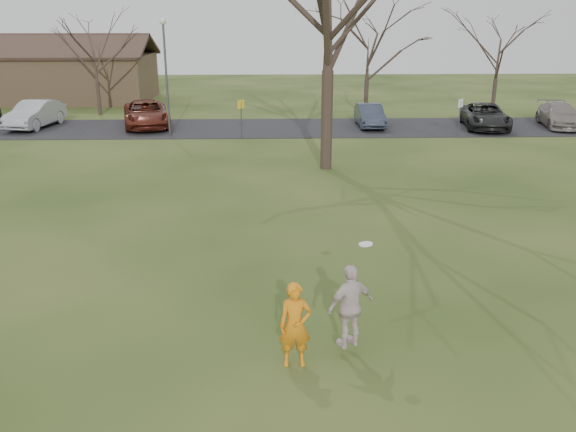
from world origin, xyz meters
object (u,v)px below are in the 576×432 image
object	(u,v)px
car_5	(370,115)
catching_play	(351,306)
player_defender	(295,325)
car_7	(559,115)
car_1	(35,114)
lamp_post	(166,63)
car_6	(485,116)
car_2	(146,114)
building	(21,76)

from	to	relation	value
car_5	catching_play	size ratio (longest dim) A/B	1.96
player_defender	car_7	world-z (taller)	player_defender
player_defender	car_7	distance (m)	30.39
car_1	car_7	world-z (taller)	car_1
car_5	catching_play	xyz separation A→B (m)	(-4.48, -25.29, 0.33)
catching_play	lamp_post	bearing A→B (deg)	107.38
car_1	car_6	size ratio (longest dim) A/B	0.92
player_defender	catching_play	size ratio (longest dim) A/B	0.81
car_7	car_6	bearing A→B (deg)	-165.94
car_5	car_6	world-z (taller)	car_6
car_2	building	xyz separation A→B (m)	(-12.14, 12.46, 1.12)
car_7	lamp_post	xyz separation A→B (m)	(-22.94, -2.25, 3.24)
car_6	car_7	bearing A→B (deg)	13.14
car_2	lamp_post	xyz separation A→B (m)	(1.86, -3.04, 3.16)
car_7	car_5	bearing A→B (deg)	-171.77
player_defender	building	distance (m)	43.38
player_defender	lamp_post	distance (m)	23.95
car_5	building	world-z (taller)	building
car_1	car_6	world-z (taller)	car_1
player_defender	catching_play	distance (m)	1.16
player_defender	car_5	distance (m)	26.23
player_defender	lamp_post	size ratio (longest dim) A/B	0.27
car_1	player_defender	bearing A→B (deg)	-51.94
lamp_post	car_2	bearing A→B (deg)	121.46
player_defender	building	world-z (taller)	building
player_defender	car_1	world-z (taller)	player_defender
player_defender	car_2	size ratio (longest dim) A/B	0.30
car_2	building	size ratio (longest dim) A/B	0.27
car_7	lamp_post	world-z (taller)	lamp_post
car_1	catching_play	size ratio (longest dim) A/B	2.31
car_6	car_7	world-z (taller)	car_6
car_6	catching_play	world-z (taller)	catching_play
car_7	building	distance (m)	39.26
car_6	lamp_post	xyz separation A→B (m)	(-18.33, -1.95, 3.21)
car_5	car_6	distance (m)	6.80
car_5	car_6	size ratio (longest dim) A/B	0.79
car_5	catching_play	bearing A→B (deg)	-99.69
car_6	car_7	distance (m)	4.62
car_5	catching_play	distance (m)	25.69
car_1	car_7	size ratio (longest dim) A/B	1.01
car_5	building	bearing A→B (deg)	153.69
lamp_post	car_5	bearing A→B (deg)	12.95
player_defender	car_2	distance (m)	27.17
car_5	car_7	world-z (taller)	car_7
catching_play	building	xyz separation A→B (m)	(-21.08, 38.13, 0.89)
catching_play	car_1	bearing A→B (deg)	121.18
catching_play	car_7	bearing A→B (deg)	57.50
car_7	lamp_post	distance (m)	23.28
car_2	car_7	distance (m)	24.81
car_7	lamp_post	bearing A→B (deg)	-164.11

